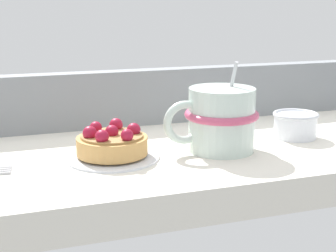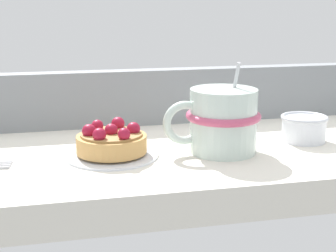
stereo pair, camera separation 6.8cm
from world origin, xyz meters
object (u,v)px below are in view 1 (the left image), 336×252
Objects in this scene: coffee_mug at (220,119)px; sugar_bowl at (295,124)px; raspberry_tart at (112,142)px; dessert_plate at (112,156)px.

coffee_mug is 1.97× the size of sugar_bowl.
coffee_mug reaches higher than raspberry_tart.
coffee_mug reaches higher than dessert_plate.
dessert_plate is 0.92× the size of coffee_mug.
raspberry_tart is at bearing 175.03° from coffee_mug.
coffee_mug reaches higher than sugar_bowl.
sugar_bowl is at bearing 10.40° from coffee_mug.
raspberry_tart is (-0.01, 0.02, 1.85)cm from dessert_plate.
coffee_mug is at bearing -169.60° from sugar_bowl.
coffee_mug is at bearing -4.97° from raspberry_tart.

